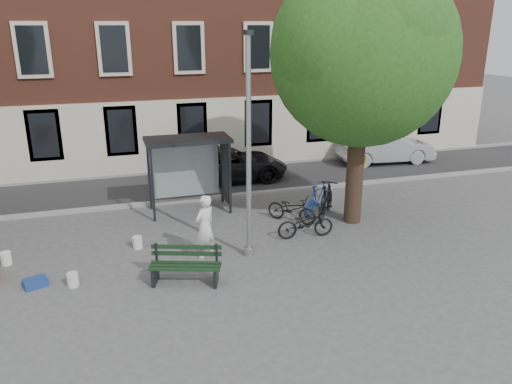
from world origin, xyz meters
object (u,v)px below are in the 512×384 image
object	(u,v)px
bike_b	(318,199)
notice_sign	(361,170)
bike_a	(305,223)
bus_shelter	(199,157)
car_dark	(229,164)
lamppost	(249,161)
car_silver	(385,147)
bike_c	(292,209)
bench	(186,267)
painter	(205,227)
bike_d	(326,200)

from	to	relation	value
bike_b	notice_sign	size ratio (longest dim) A/B	0.92
bike_a	notice_sign	bearing A→B (deg)	-53.28
bus_shelter	car_dark	size ratio (longest dim) A/B	0.58
lamppost	car_silver	world-z (taller)	lamppost
car_dark	car_silver	bearing A→B (deg)	-84.45
bike_c	car_silver	size ratio (longest dim) A/B	0.39
car_silver	notice_sign	xyz separation A→B (m)	(-4.15, -5.25, 0.67)
lamppost	bench	size ratio (longest dim) A/B	3.24
bus_shelter	bike_c	size ratio (longest dim) A/B	1.63
car_dark	lamppost	bearing A→B (deg)	172.12
bench	notice_sign	bearing A→B (deg)	46.35
lamppost	bike_c	bearing A→B (deg)	44.73
bike_b	car_dark	distance (m)	5.13
car_dark	notice_sign	world-z (taller)	notice_sign
bike_c	notice_sign	size ratio (longest dim) A/B	0.90
bike_b	painter	bearing A→B (deg)	80.90
lamppost	car_dark	size ratio (longest dim) A/B	1.24
bike_b	car_silver	distance (m)	7.79
bike_d	car_silver	bearing A→B (deg)	-98.77
car_silver	car_dark	bearing A→B (deg)	99.00
bench	car_dark	size ratio (longest dim) A/B	0.38
bike_a	notice_sign	distance (m)	3.45
bike_c	bike_d	world-z (taller)	bike_d
bike_a	bike_b	size ratio (longest dim) A/B	0.99
bike_d	car_dark	distance (m)	5.52
bike_c	bench	bearing A→B (deg)	174.06
bike_a	bike_d	bearing A→B (deg)	-39.68
lamppost	bike_b	xyz separation A→B (m)	(3.19, 2.50, -2.25)
lamppost	bike_d	bearing A→B (deg)	32.60
bench	car_dark	world-z (taller)	car_dark
bike_a	car_silver	xyz separation A→B (m)	(6.92, 7.07, 0.28)
bike_b	car_dark	size ratio (longest dim) A/B	0.36
lamppost	bus_shelter	bearing A→B (deg)	98.43
bike_a	bike_c	world-z (taller)	bike_a
bench	bike_d	size ratio (longest dim) A/B	0.95
bike_b	bike_d	distance (m)	0.40
bike_a	bike_d	xyz separation A→B (m)	(1.33, 1.42, 0.13)
painter	car_silver	world-z (taller)	painter
painter	bike_c	bearing A→B (deg)	175.01
bike_b	bike_d	world-z (taller)	bike_d
bench	painter	bearing A→B (deg)	77.39
lamppost	car_silver	bearing A→B (deg)	41.10
painter	car_dark	bearing A→B (deg)	-142.67
bench	bike_d	world-z (taller)	bike_d
bike_a	car_silver	size ratio (longest dim) A/B	0.39
bike_c	bike_b	bearing A→B (deg)	-20.92
car_silver	bike_b	bearing A→B (deg)	137.50
notice_sign	bike_d	bearing A→B (deg)	-151.92
bike_d	car_silver	world-z (taller)	car_silver
bike_a	bike_c	xyz separation A→B (m)	(0.05, 1.32, -0.00)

